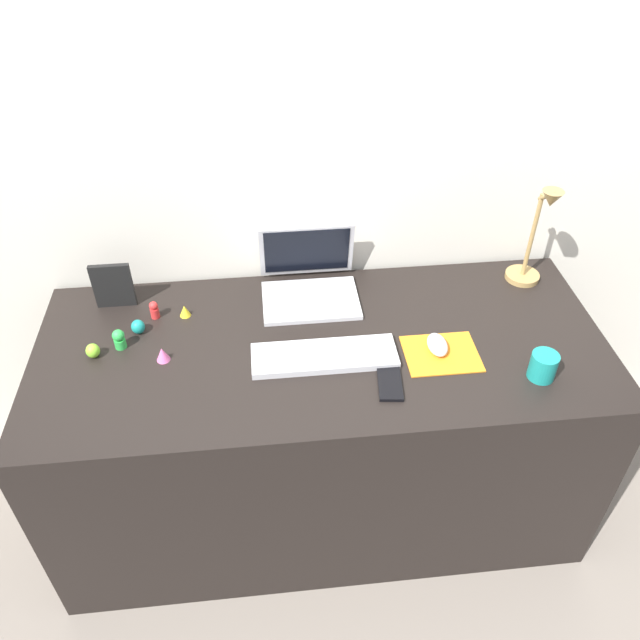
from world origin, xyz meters
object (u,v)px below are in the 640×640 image
object	(u,v)px
picture_frame	(113,286)
toy_figurine_pink	(163,354)
toy_figurine_teal	(138,327)
toy_figurine_yellow	(185,311)
desk_lamp	(535,239)
toy_figurine_lime	(93,351)
laptop	(309,278)
toy_figurine_green	(119,339)
coffee_mug	(543,366)
mouse	(437,345)
cell_phone	(390,383)
toy_figurine_red	(154,310)
keyboard	(326,356)

from	to	relation	value
picture_frame	toy_figurine_pink	bearing A→B (deg)	-58.72
toy_figurine_teal	toy_figurine_yellow	size ratio (longest dim) A/B	1.18
desk_lamp	picture_frame	bearing A→B (deg)	179.01
toy_figurine_lime	toy_figurine_yellow	size ratio (longest dim) A/B	1.15
laptop	toy_figurine_pink	world-z (taller)	laptop
toy_figurine_green	toy_figurine_pink	size ratio (longest dim) A/B	1.45
picture_frame	coffee_mug	world-z (taller)	picture_frame
coffee_mug	picture_frame	bearing A→B (deg)	159.51
mouse	picture_frame	bearing A→B (deg)	161.63
cell_phone	desk_lamp	world-z (taller)	desk_lamp
toy_figurine_green	laptop	bearing A→B (deg)	20.12
desk_lamp	toy_figurine_yellow	bearing A→B (deg)	-177.24
mouse	toy_figurine_lime	bearing A→B (deg)	175.37
picture_frame	toy_figurine_green	bearing A→B (deg)	-79.60
mouse	toy_figurine_yellow	bearing A→B (deg)	161.93
desk_lamp	cell_phone	bearing A→B (deg)	-142.07
picture_frame	toy_figurine_yellow	xyz separation A→B (m)	(0.21, -0.08, -0.06)
mouse	toy_figurine_green	distance (m)	0.91
laptop	cell_phone	size ratio (longest dim) A/B	2.34
laptop	toy_figurine_yellow	distance (m)	0.40
coffee_mug	toy_figurine_red	size ratio (longest dim) A/B	1.36
picture_frame	toy_figurine_lime	bearing A→B (deg)	-98.17
toy_figurine_pink	keyboard	bearing A→B (deg)	-5.57
laptop	coffee_mug	distance (m)	0.75
keyboard	cell_phone	world-z (taller)	keyboard
coffee_mug	toy_figurine_lime	bearing A→B (deg)	170.15
toy_figurine_teal	toy_figurine_red	size ratio (longest dim) A/B	0.77
desk_lamp	coffee_mug	size ratio (longest dim) A/B	4.51
picture_frame	toy_figurine_teal	xyz separation A→B (m)	(0.08, -0.14, -0.05)
toy_figurine_green	toy_figurine_teal	bearing A→B (deg)	53.56
keyboard	desk_lamp	world-z (taller)	desk_lamp
desk_lamp	toy_figurine_lime	world-z (taller)	desk_lamp
desk_lamp	toy_figurine_green	bearing A→B (deg)	-171.98
mouse	toy_figurine_red	distance (m)	0.85
coffee_mug	toy_figurine_red	bearing A→B (deg)	160.81
keyboard	desk_lamp	distance (m)	0.76
desk_lamp	toy_figurine_yellow	world-z (taller)	desk_lamp
picture_frame	coffee_mug	distance (m)	1.28
laptop	toy_figurine_pink	xyz separation A→B (m)	(-0.44, -0.27, -0.03)
keyboard	cell_phone	distance (m)	0.20
desk_lamp	toy_figurine_green	distance (m)	1.29
keyboard	laptop	bearing A→B (deg)	93.09
toy_figurine_lime	toy_figurine_teal	xyz separation A→B (m)	(0.12, 0.09, 0.00)
cell_phone	picture_frame	bearing A→B (deg)	157.34
mouse	picture_frame	size ratio (longest dim) A/B	0.64
toy_figurine_lime	toy_figurine_yellow	bearing A→B (deg)	32.59
picture_frame	toy_figurine_pink	xyz separation A→B (m)	(0.16, -0.27, -0.05)
toy_figurine_pink	laptop	bearing A→B (deg)	32.01
toy_figurine_green	toy_figurine_teal	xyz separation A→B (m)	(0.04, 0.06, -0.01)
toy_figurine_red	laptop	bearing A→B (deg)	9.36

